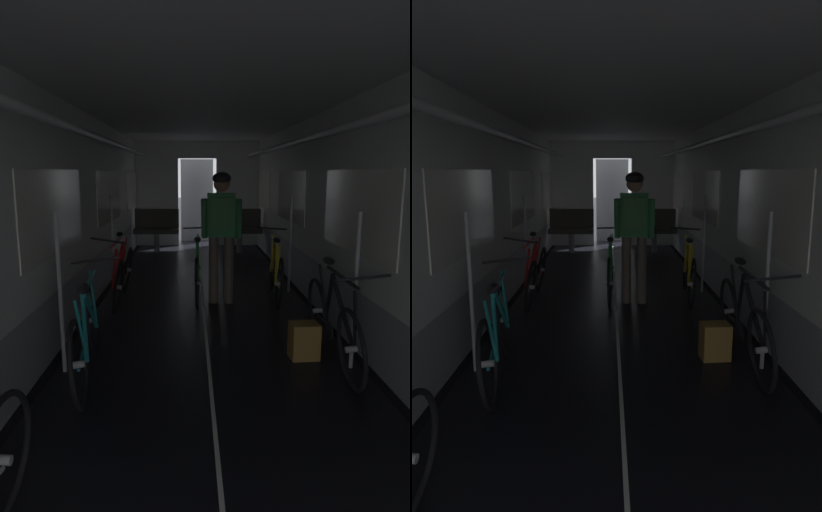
# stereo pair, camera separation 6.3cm
# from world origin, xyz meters

# --- Properties ---
(train_car_shell) EXTENTS (3.14, 12.34, 2.57)m
(train_car_shell) POSITION_xyz_m (-0.00, 3.60, 1.70)
(train_car_shell) COLOR black
(train_car_shell) RESTS_ON ground
(bench_seat_far_left) EXTENTS (0.98, 0.51, 0.95)m
(bench_seat_far_left) POSITION_xyz_m (-0.90, 8.07, 0.57)
(bench_seat_far_left) COLOR gray
(bench_seat_far_left) RESTS_ON ground
(bench_seat_far_right) EXTENTS (0.98, 0.51, 0.95)m
(bench_seat_far_right) POSITION_xyz_m (0.90, 8.07, 0.57)
(bench_seat_far_right) COLOR gray
(bench_seat_far_right) RESTS_ON ground
(bicycle_yellow) EXTENTS (0.44, 1.69, 0.95)m
(bicycle_yellow) POSITION_xyz_m (1.00, 4.34, 0.38)
(bicycle_yellow) COLOR black
(bicycle_yellow) RESTS_ON ground
(bicycle_teal) EXTENTS (0.44, 1.69, 0.95)m
(bicycle_teal) POSITION_xyz_m (-1.04, 1.99, 0.38)
(bicycle_teal) COLOR black
(bicycle_teal) RESTS_ON ground
(bicycle_black) EXTENTS (0.44, 1.69, 0.95)m
(bicycle_black) POSITION_xyz_m (1.13, 2.23, 0.38)
(bicycle_black) COLOR black
(bicycle_black) RESTS_ON ground
(bicycle_red) EXTENTS (0.44, 1.69, 0.96)m
(bicycle_red) POSITION_xyz_m (-1.08, 4.28, 0.38)
(bicycle_red) COLOR black
(bicycle_red) RESTS_ON ground
(person_cyclist_aisle) EXTENTS (0.55, 0.41, 1.73)m
(person_cyclist_aisle) POSITION_xyz_m (0.24, 4.16, 1.07)
(person_cyclist_aisle) COLOR brown
(person_cyclist_aisle) RESTS_ON ground
(bicycle_green_in_aisle) EXTENTS (0.44, 1.69, 0.94)m
(bicycle_green_in_aisle) POSITION_xyz_m (-0.07, 4.42, 0.38)
(bicycle_green_in_aisle) COLOR black
(bicycle_green_in_aisle) RESTS_ON ground
(backpack_on_floor) EXTENTS (0.27, 0.22, 0.34)m
(backpack_on_floor) POSITION_xyz_m (0.90, 2.33, 0.17)
(backpack_on_floor) COLOR olive
(backpack_on_floor) RESTS_ON ground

